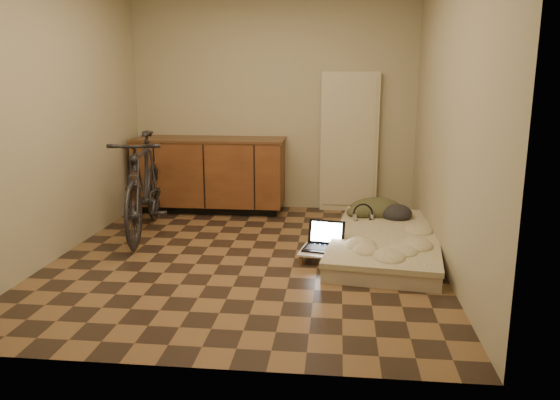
# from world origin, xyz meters

# --- Properties ---
(room_shell) EXTENTS (3.50, 4.00, 2.60)m
(room_shell) POSITION_xyz_m (0.00, 0.00, 1.30)
(room_shell) COLOR brown
(room_shell) RESTS_ON ground
(cabinets) EXTENTS (1.84, 0.62, 0.91)m
(cabinets) POSITION_xyz_m (-0.75, 1.70, 0.47)
(cabinets) COLOR black
(cabinets) RESTS_ON ground
(appliance_panel) EXTENTS (0.70, 0.10, 1.70)m
(appliance_panel) POSITION_xyz_m (0.95, 1.94, 0.85)
(appliance_panel) COLOR beige
(appliance_panel) RESTS_ON ground
(bicycle) EXTENTS (0.82, 1.89, 1.18)m
(bicycle) POSITION_xyz_m (-1.20, 0.61, 0.59)
(bicycle) COLOR black
(bicycle) RESTS_ON ground
(futon) EXTENTS (1.23, 2.15, 0.18)m
(futon) POSITION_xyz_m (1.30, 0.34, 0.09)
(futon) COLOR #B4A590
(futon) RESTS_ON ground
(clothing_pile) EXTENTS (0.67, 0.59, 0.25)m
(clothing_pile) POSITION_xyz_m (1.30, 1.06, 0.30)
(clothing_pile) COLOR #3E4126
(clothing_pile) RESTS_ON futon
(headphones) EXTENTS (0.26, 0.25, 0.16)m
(headphones) POSITION_xyz_m (1.09, 0.80, 0.25)
(headphones) COLOR black
(headphones) RESTS_ON futon
(lap_desk) EXTENTS (0.65, 0.47, 0.10)m
(lap_desk) POSITION_xyz_m (0.80, -0.05, 0.09)
(lap_desk) COLOR brown
(lap_desk) RESTS_ON ground
(laptop) EXTENTS (0.40, 0.37, 0.24)m
(laptop) POSITION_xyz_m (0.71, 0.03, 0.15)
(laptop) COLOR black
(laptop) RESTS_ON lap_desk
(mouse) EXTENTS (0.07, 0.11, 0.04)m
(mouse) POSITION_xyz_m (1.04, -0.09, 0.12)
(mouse) COLOR white
(mouse) RESTS_ON lap_desk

